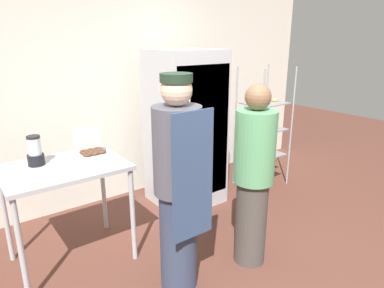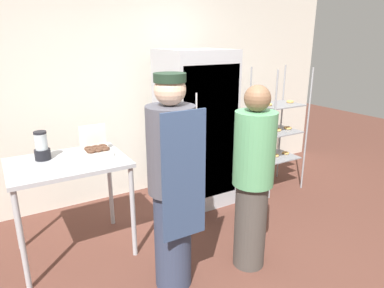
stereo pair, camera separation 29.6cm
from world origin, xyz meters
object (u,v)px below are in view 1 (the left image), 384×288
Objects in this scene: person_baker at (178,184)px; person_customer at (253,177)px; donut_box at (93,153)px; blender_pitcher at (35,152)px; baking_rack at (263,129)px; refrigerator at (185,129)px.

person_baker reaches higher than person_customer.
donut_box reaches higher than blender_pitcher.
baking_rack is at bearing 2.96° from donut_box.
person_baker is (0.32, -0.89, -0.07)m from donut_box.
person_customer is at bearing -100.50° from refrigerator.
refrigerator reaches higher than baking_rack.
refrigerator is at bearing 52.24° from person_baker.
blender_pitcher is 1.87m from person_customer.
person_baker reaches higher than blender_pitcher.
refrigerator is 1.37m from person_customer.
person_baker is at bearing -70.23° from donut_box.
donut_box is at bearing 135.51° from person_customer.
blender_pitcher is (-0.45, 0.13, 0.06)m from donut_box.
person_baker is at bearing -127.76° from refrigerator.
refrigerator is at bearing 7.13° from blender_pitcher.
refrigerator is 1.16m from baking_rack.
refrigerator is 1.06× the size of person_baker.
person_customer reaches higher than blender_pitcher.
donut_box is at bearing -177.04° from baking_rack.
refrigerator is 1.14× the size of baking_rack.
refrigerator is at bearing 169.14° from baking_rack.
refrigerator is 1.56m from person_baker.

